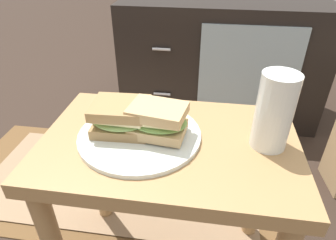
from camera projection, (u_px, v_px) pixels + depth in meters
The scene contains 7 objects.
side_table at pixel (169, 170), 0.69m from camera, with size 0.56×0.36×0.46m.
tv_cabinet at pixel (220, 59), 1.51m from camera, with size 0.96×0.46×0.58m.
area_rug at pixel (119, 180), 1.17m from camera, with size 1.28×0.61×0.01m.
plate at pixel (140, 134), 0.65m from camera, with size 0.27×0.27×0.01m, color silver.
sandwich_front at pixel (121, 117), 0.64m from camera, with size 0.13×0.11×0.07m.
sandwich_back at pixel (158, 121), 0.62m from camera, with size 0.13×0.10×0.07m.
beer_glass at pixel (274, 114), 0.59m from camera, with size 0.07×0.07×0.16m.
Camera 1 is at (0.07, -0.51, 0.84)m, focal length 31.51 mm.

